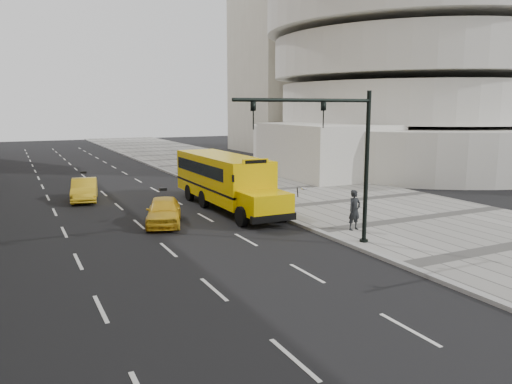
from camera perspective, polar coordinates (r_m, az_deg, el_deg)
name	(u,v)px	position (r m, az deg, el deg)	size (l,w,h in m)	color
ground	(159,222)	(25.70, -11.05, -3.42)	(140.00, 140.00, 0.00)	black
sidewalk_museum	(351,201)	(31.00, 10.84, -1.04)	(12.00, 140.00, 0.15)	gray
curb_museum	(264,210)	(27.83, 0.94, -2.08)	(0.30, 140.00, 0.15)	gray
guggenheim	(381,31)	(56.33, 14.13, 17.39)	(33.20, 42.20, 35.00)	silver
school_bus	(224,177)	(28.88, -3.71, 1.74)	(2.96, 11.56, 3.19)	#E9BD00
taxi_near	(164,211)	(25.03, -10.50, -2.15)	(1.62, 4.03, 1.37)	yellow
taxi_far	(84,190)	(32.72, -19.03, 0.25)	(1.45, 4.17, 1.37)	yellow
pedestrian	(355,210)	(23.33, 11.19, -2.04)	(0.68, 0.45, 1.87)	black
traffic_signal	(339,149)	(20.08, 9.46, 4.83)	(6.18, 0.36, 6.40)	black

